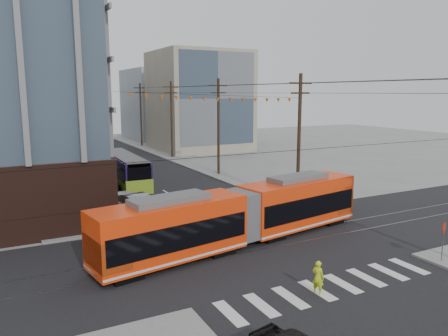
# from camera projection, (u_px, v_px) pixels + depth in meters

# --- Properties ---
(ground) EXTENTS (160.00, 160.00, 0.00)m
(ground) POSITION_uv_depth(u_px,v_px,m) (293.00, 266.00, 24.09)
(ground) COLOR slate
(bg_bldg_ne_near) EXTENTS (14.00, 14.00, 16.00)m
(bg_bldg_ne_near) POSITION_uv_depth(u_px,v_px,m) (199.00, 101.00, 71.94)
(bg_bldg_ne_near) COLOR gray
(bg_bldg_ne_near) RESTS_ON ground
(bg_bldg_ne_far) EXTENTS (16.00, 16.00, 14.00)m
(bg_bldg_ne_far) POSITION_uv_depth(u_px,v_px,m) (168.00, 104.00, 90.50)
(bg_bldg_ne_far) COLOR #8C99A5
(bg_bldg_ne_far) RESTS_ON ground
(utility_pole_far) EXTENTS (0.30, 0.30, 11.00)m
(utility_pole_far) POSITION_uv_depth(u_px,v_px,m) (141.00, 115.00, 75.95)
(utility_pole_far) COLOR black
(utility_pole_far) RESTS_ON ground
(streetcar) EXTENTS (19.34, 5.88, 3.69)m
(streetcar) POSITION_uv_depth(u_px,v_px,m) (241.00, 216.00, 27.29)
(streetcar) COLOR #F1350B
(streetcar) RESTS_ON ground
(city_bus) EXTENTS (2.84, 11.79, 3.32)m
(city_bus) POSITION_uv_depth(u_px,v_px,m) (124.00, 170.00, 44.41)
(city_bus) COLOR #20144B
(city_bus) RESTS_ON ground
(parked_car_silver) EXTENTS (2.81, 5.36, 1.68)m
(parked_car_silver) POSITION_uv_depth(u_px,v_px,m) (133.00, 203.00, 34.34)
(parked_car_silver) COLOR gray
(parked_car_silver) RESTS_ON ground
(parked_car_white) EXTENTS (3.34, 5.54, 1.50)m
(parked_car_white) POSITION_uv_depth(u_px,v_px,m) (121.00, 200.00, 35.70)
(parked_car_white) COLOR white
(parked_car_white) RESTS_ON ground
(parked_car_grey) EXTENTS (2.39, 4.62, 1.24)m
(parked_car_grey) POSITION_uv_depth(u_px,v_px,m) (104.00, 187.00, 41.20)
(parked_car_grey) COLOR #4A4A4F
(parked_car_grey) RESTS_ON ground
(pedestrian) EXTENTS (0.59, 0.71, 1.66)m
(pedestrian) POSITION_uv_depth(u_px,v_px,m) (318.00, 277.00, 20.62)
(pedestrian) COLOR #C7E21D
(pedestrian) RESTS_ON ground
(stop_sign) EXTENTS (0.90, 0.90, 2.23)m
(stop_sign) POSITION_uv_depth(u_px,v_px,m) (443.00, 244.00, 24.30)
(stop_sign) COLOR #BB1800
(stop_sign) RESTS_ON ground
(jersey_barrier) EXTENTS (2.27, 4.11, 0.81)m
(jersey_barrier) POSITION_uv_depth(u_px,v_px,m) (293.00, 198.00, 37.71)
(jersey_barrier) COLOR #595B65
(jersey_barrier) RESTS_ON ground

